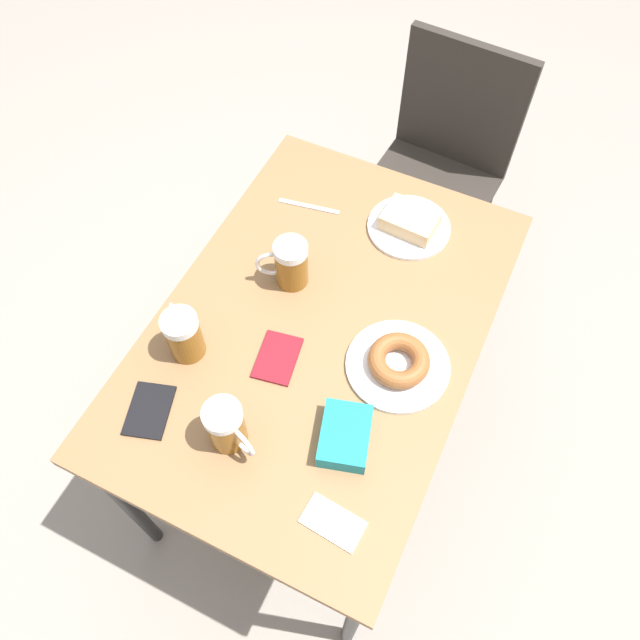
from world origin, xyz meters
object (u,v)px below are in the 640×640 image
object	(u,v)px
fork	(309,206)
passport_far_edge	(277,358)
plate_with_donut	(398,363)
beer_mug_center	(227,426)
beer_mug_left	(183,334)
blue_pouch	(345,436)
plate_with_cake	(409,223)
chair	(443,155)
beer_mug_right	(290,264)
napkin_folded	(333,522)
passport_near_edge	(149,410)

from	to	relation	value
fork	passport_far_edge	world-z (taller)	passport_far_edge
plate_with_donut	beer_mug_center	size ratio (longest dim) A/B	1.82
beer_mug_left	blue_pouch	size ratio (longest dim) A/B	0.81
plate_with_cake	beer_mug_center	bearing A→B (deg)	-100.62
plate_with_cake	beer_mug_left	distance (m)	0.64
beer_mug_left	chair	bearing A→B (deg)	75.50
chair	beer_mug_left	bearing A→B (deg)	-100.39
chair	passport_far_edge	bearing A→B (deg)	-90.38
chair	plate_with_cake	world-z (taller)	chair
beer_mug_right	beer_mug_left	bearing A→B (deg)	-114.42
plate_with_cake	beer_mug_left	world-z (taller)	beer_mug_left
chair	beer_mug_right	xyz separation A→B (m)	(-0.15, -0.79, 0.27)
beer_mug_left	passport_far_edge	world-z (taller)	beer_mug_left
beer_mug_right	fork	size ratio (longest dim) A/B	0.78
chair	beer_mug_center	world-z (taller)	chair
napkin_folded	beer_mug_center	bearing A→B (deg)	166.32
plate_with_cake	passport_near_edge	distance (m)	0.79
plate_with_donut	beer_mug_center	xyz separation A→B (m)	(-0.26, -0.31, 0.05)
plate_with_donut	fork	bearing A→B (deg)	138.72
chair	napkin_folded	bearing A→B (deg)	-77.45
beer_mug_center	passport_far_edge	bearing A→B (deg)	89.70
passport_near_edge	fork	bearing A→B (deg)	85.48
chair	plate_with_cake	bearing A→B (deg)	-80.19
fork	blue_pouch	size ratio (longest dim) A/B	1.04
chair	passport_near_edge	distance (m)	1.28
chair	plate_with_donut	distance (m)	0.95
plate_with_cake	beer_mug_center	distance (m)	0.71
plate_with_donut	napkin_folded	distance (m)	0.38
fork	chair	bearing A→B (deg)	68.89
plate_with_cake	passport_far_edge	distance (m)	0.50
beer_mug_center	napkin_folded	size ratio (longest dim) A/B	1.02
beer_mug_right	blue_pouch	distance (m)	0.43
beer_mug_right	passport_far_edge	world-z (taller)	beer_mug_right
beer_mug_right	passport_far_edge	size ratio (longest dim) A/B	0.93
beer_mug_center	blue_pouch	world-z (taller)	beer_mug_center
blue_pouch	plate_with_donut	bearing A→B (deg)	80.25
beer_mug_left	fork	size ratio (longest dim) A/B	0.78
fork	passport_near_edge	size ratio (longest dim) A/B	1.13
chair	beer_mug_center	bearing A→B (deg)	-89.65
passport_near_edge	passport_far_edge	size ratio (longest dim) A/B	1.05
plate_with_donut	fork	xyz separation A→B (m)	(-0.39, 0.34, -0.02)
chair	napkin_folded	world-z (taller)	chair
plate_with_cake	beer_mug_left	bearing A→B (deg)	-120.62
beer_mug_left	napkin_folded	world-z (taller)	beer_mug_left
beer_mug_right	passport_near_edge	size ratio (longest dim) A/B	0.89
plate_with_cake	plate_with_donut	xyz separation A→B (m)	(0.12, -0.39, -0.00)
plate_with_donut	fork	world-z (taller)	plate_with_donut
plate_with_donut	beer_mug_left	xyz separation A→B (m)	(-0.45, -0.16, 0.05)
passport_near_edge	plate_with_donut	bearing A→B (deg)	36.79
plate_with_donut	beer_mug_center	distance (m)	0.40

